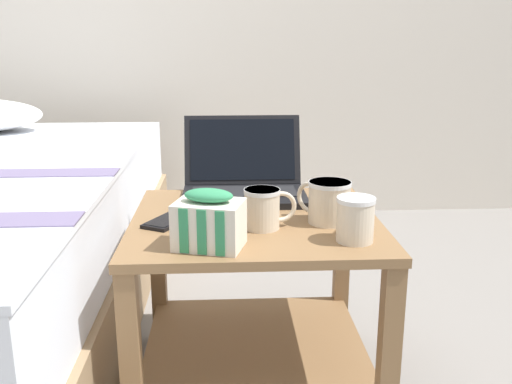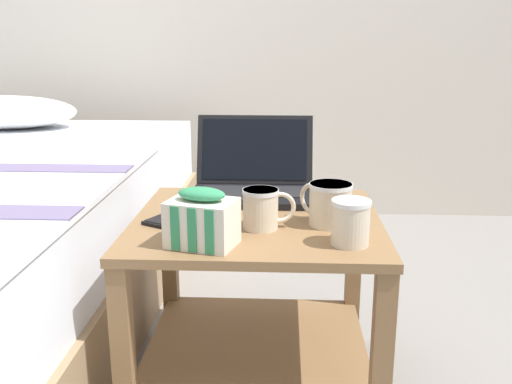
{
  "view_description": "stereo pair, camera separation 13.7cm",
  "coord_description": "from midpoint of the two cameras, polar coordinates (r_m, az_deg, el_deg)",
  "views": [
    {
      "loc": [
        -0.07,
        -1.36,
        0.92
      ],
      "look_at": [
        0.0,
        -0.04,
        0.56
      ],
      "focal_mm": 40.0,
      "sensor_mm": 36.0,
      "label": 1
    },
    {
      "loc": [
        0.07,
        -1.37,
        0.92
      ],
      "look_at": [
        0.0,
        -0.04,
        0.56
      ],
      "focal_mm": 40.0,
      "sensor_mm": 36.0,
      "label": 2
    }
  ],
  "objects": [
    {
      "name": "bedside_table",
      "position": [
        1.49,
        -2.75,
        -8.84
      ],
      "size": [
        0.62,
        0.58,
        0.48
      ],
      "color": "olive",
      "rests_on": "ground_plane"
    },
    {
      "name": "laptop",
      "position": [
        1.63,
        -3.65,
        1.14
      ],
      "size": [
        0.34,
        0.28,
        0.21
      ],
      "color": "black",
      "rests_on": "bedside_table"
    },
    {
      "name": "mug_front_left",
      "position": [
        1.39,
        4.46,
        -0.82
      ],
      "size": [
        0.13,
        0.12,
        0.1
      ],
      "color": "beige",
      "rests_on": "bedside_table"
    },
    {
      "name": "mug_front_right",
      "position": [
        1.34,
        -2.16,
        -1.51
      ],
      "size": [
        0.13,
        0.09,
        0.1
      ],
      "color": "beige",
      "rests_on": "bedside_table"
    },
    {
      "name": "mug_mid_center",
      "position": [
        1.27,
        6.93,
        -2.51
      ],
      "size": [
        0.09,
        0.12,
        0.1
      ],
      "color": "beige",
      "rests_on": "bedside_table"
    },
    {
      "name": "snack_bag",
      "position": [
        1.23,
        -7.9,
        -2.99
      ],
      "size": [
        0.16,
        0.14,
        0.13
      ],
      "color": "silver",
      "rests_on": "bedside_table"
    },
    {
      "name": "cell_phone",
      "position": [
        1.43,
        -11.49,
        -2.86
      ],
      "size": [
        0.13,
        0.15,
        0.01
      ],
      "color": "black",
      "rests_on": "bedside_table"
    }
  ]
}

